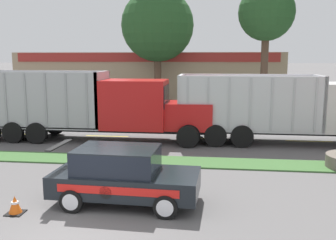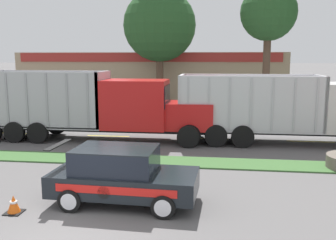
# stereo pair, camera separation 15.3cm
# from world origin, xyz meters

# --- Properties ---
(grass_verge) EXTENTS (120.00, 1.58, 0.06)m
(grass_verge) POSITION_xyz_m (0.00, 7.00, 0.03)
(grass_verge) COLOR #3D6633
(grass_verge) RESTS_ON ground_plane
(centre_line_3) EXTENTS (2.40, 0.14, 0.01)m
(centre_line_3) POSITION_xyz_m (-7.95, 11.79, 0.00)
(centre_line_3) COLOR yellow
(centre_line_3) RESTS_ON ground_plane
(centre_line_4) EXTENTS (2.40, 0.14, 0.01)m
(centre_line_4) POSITION_xyz_m (-2.55, 11.79, 0.00)
(centre_line_4) COLOR yellow
(centre_line_4) RESTS_ON ground_plane
(centre_line_5) EXTENTS (2.40, 0.14, 0.01)m
(centre_line_5) POSITION_xyz_m (2.85, 11.79, 0.00)
(centre_line_5) COLOR yellow
(centre_line_5) RESTS_ON ground_plane
(centre_line_6) EXTENTS (2.40, 0.14, 0.01)m
(centre_line_6) POSITION_xyz_m (8.25, 11.79, 0.00)
(centre_line_6) COLOR yellow
(centre_line_6) RESTS_ON ground_plane
(dump_truck_lead) EXTENTS (12.69, 2.70, 3.44)m
(dump_truck_lead) POSITION_xyz_m (8.79, 11.19, 1.61)
(dump_truck_lead) COLOR black
(dump_truck_lead) RESTS_ON ground_plane
(dump_truck_mid) EXTENTS (11.99, 2.59, 3.60)m
(dump_truck_mid) POSITION_xyz_m (-1.86, 10.79, 1.67)
(dump_truck_mid) COLOR black
(dump_truck_mid) RESTS_ON ground_plane
(rally_car) EXTENTS (4.37, 2.14, 1.72)m
(rally_car) POSITION_xyz_m (0.62, 2.45, 0.87)
(rally_car) COLOR black
(rally_car) RESTS_ON ground_plane
(traffic_cone) EXTENTS (0.47, 0.47, 0.51)m
(traffic_cone) POSITION_xyz_m (-2.20, 1.35, 0.25)
(traffic_cone) COLOR black
(traffic_cone) RESTS_ON ground_plane
(store_building_backdrop) EXTENTS (25.21, 12.10, 4.77)m
(store_building_backdrop) POSITION_xyz_m (-2.98, 31.68, 2.39)
(store_building_backdrop) COLOR #9E896B
(store_building_backdrop) RESTS_ON ground_plane
(tree_behind_centre) EXTENTS (6.15, 6.15, 11.63)m
(tree_behind_centre) POSITION_xyz_m (-1.54, 24.35, 7.61)
(tree_behind_centre) COLOR brown
(tree_behind_centre) RESTS_ON ground_plane
(tree_behind_right) EXTENTS (4.18, 4.18, 10.73)m
(tree_behind_right) POSITION_xyz_m (7.08, 21.37, 7.93)
(tree_behind_right) COLOR brown
(tree_behind_right) RESTS_ON ground_plane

